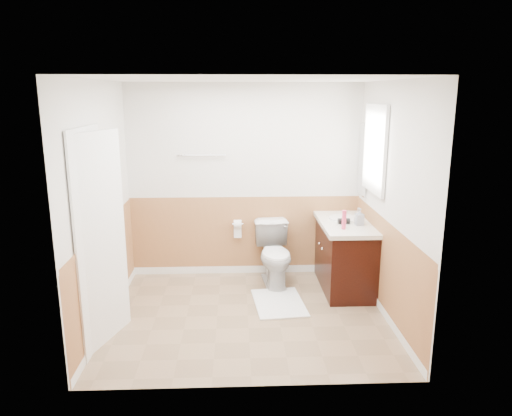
{
  "coord_description": "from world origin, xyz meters",
  "views": [
    {
      "loc": [
        -0.11,
        -4.83,
        2.38
      ],
      "look_at": [
        0.1,
        0.25,
        1.15
      ],
      "focal_mm": 33.73,
      "sensor_mm": 36.0,
      "label": 1
    }
  ],
  "objects_px": {
    "toilet": "(275,255)",
    "soap_dispenser": "(359,217)",
    "bath_mat": "(279,303)",
    "vanity_cabinet": "(345,257)",
    "lotion_bottle": "(344,220)"
  },
  "relations": [
    {
      "from": "toilet",
      "to": "soap_dispenser",
      "type": "xyz_separation_m",
      "value": [
        0.97,
        -0.31,
        0.56
      ]
    },
    {
      "from": "toilet",
      "to": "bath_mat",
      "type": "xyz_separation_m",
      "value": [
        0.0,
        -0.61,
        -0.38
      ]
    },
    {
      "from": "vanity_cabinet",
      "to": "lotion_bottle",
      "type": "relative_size",
      "value": 5.0
    },
    {
      "from": "lotion_bottle",
      "to": "soap_dispenser",
      "type": "xyz_separation_m",
      "value": [
        0.22,
        0.16,
        -0.01
      ]
    },
    {
      "from": "toilet",
      "to": "bath_mat",
      "type": "bearing_deg",
      "value": -95.41
    },
    {
      "from": "vanity_cabinet",
      "to": "lotion_bottle",
      "type": "xyz_separation_m",
      "value": [
        -0.1,
        -0.3,
        0.56
      ]
    },
    {
      "from": "bath_mat",
      "to": "lotion_bottle",
      "type": "xyz_separation_m",
      "value": [
        0.75,
        0.13,
        0.95
      ]
    },
    {
      "from": "toilet",
      "to": "soap_dispenser",
      "type": "height_order",
      "value": "soap_dispenser"
    },
    {
      "from": "toilet",
      "to": "vanity_cabinet",
      "type": "xyz_separation_m",
      "value": [
        0.85,
        -0.17,
        0.01
      ]
    },
    {
      "from": "bath_mat",
      "to": "vanity_cabinet",
      "type": "relative_size",
      "value": 0.73
    },
    {
      "from": "toilet",
      "to": "lotion_bottle",
      "type": "height_order",
      "value": "lotion_bottle"
    },
    {
      "from": "toilet",
      "to": "lotion_bottle",
      "type": "xyz_separation_m",
      "value": [
        0.75,
        -0.48,
        0.57
      ]
    },
    {
      "from": "bath_mat",
      "to": "soap_dispenser",
      "type": "xyz_separation_m",
      "value": [
        0.97,
        0.29,
        0.94
      ]
    },
    {
      "from": "toilet",
      "to": "lotion_bottle",
      "type": "relative_size",
      "value": 3.52
    },
    {
      "from": "bath_mat",
      "to": "lotion_bottle",
      "type": "height_order",
      "value": "lotion_bottle"
    }
  ]
}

